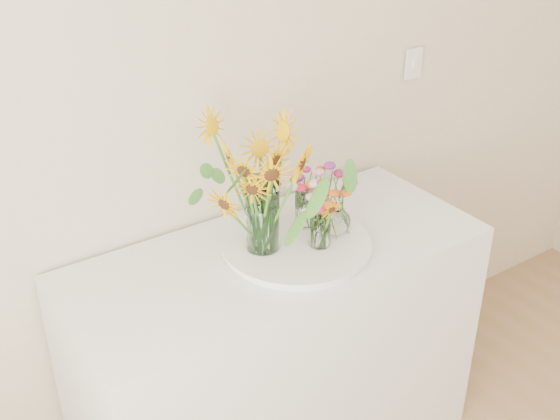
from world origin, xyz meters
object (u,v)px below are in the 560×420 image
at_px(tray, 296,247).
at_px(small_vase_b, 335,212).
at_px(small_vase_a, 320,231).
at_px(small_vase_c, 305,209).
at_px(mason_jar, 263,215).
at_px(counter, 277,358).

relative_size(tray, small_vase_b, 3.12).
relative_size(small_vase_a, small_vase_c, 0.93).
xyz_separation_m(mason_jar, small_vase_b, (0.26, -0.05, -0.05)).
relative_size(mason_jar, small_vase_b, 1.66).
height_order(counter, small_vase_a, small_vase_a).
bearing_deg(tray, counter, 151.43).
relative_size(counter, small_vase_c, 11.31).
bearing_deg(small_vase_c, counter, -161.19).
xyz_separation_m(small_vase_a, small_vase_c, (0.04, 0.14, 0.00)).
relative_size(tray, small_vase_c, 3.75).
xyz_separation_m(small_vase_b, small_vase_c, (-0.05, 0.09, -0.01)).
bearing_deg(small_vase_b, small_vase_a, -155.52).
bearing_deg(mason_jar, small_vase_c, 13.30).
bearing_deg(small_vase_b, mason_jar, 169.80).
xyz_separation_m(tray, small_vase_b, (0.15, -0.01, 0.09)).
distance_m(tray, small_vase_c, 0.14).
xyz_separation_m(mason_jar, small_vase_a, (0.16, -0.09, -0.07)).
height_order(small_vase_a, small_vase_b, small_vase_b).
height_order(small_vase_a, small_vase_c, small_vase_c).
bearing_deg(counter, small_vase_a, -39.13).
bearing_deg(counter, small_vase_c, 18.81).
relative_size(small_vase_a, small_vase_b, 0.77).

